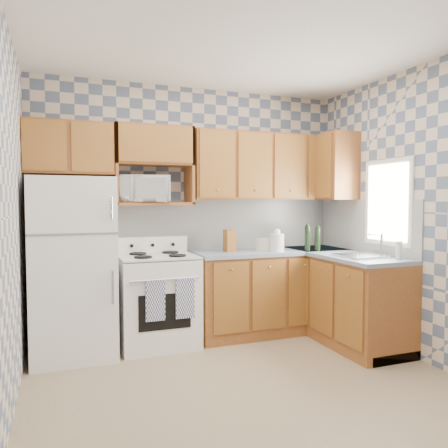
{
  "coord_description": "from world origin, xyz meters",
  "views": [
    {
      "loc": [
        -1.38,
        -3.05,
        1.46
      ],
      "look_at": [
        0.05,
        0.75,
        1.25
      ],
      "focal_mm": 35.0,
      "sensor_mm": 36.0,
      "label": 1
    }
  ],
  "objects_px": {
    "refrigerator": "(73,268)",
    "stove_body": "(158,301)",
    "microwave": "(144,189)",
    "electric_kettle": "(277,243)"
  },
  "relations": [
    {
      "from": "electric_kettle",
      "to": "refrigerator",
      "type": "bearing_deg",
      "value": 176.75
    },
    {
      "from": "refrigerator",
      "to": "stove_body",
      "type": "xyz_separation_m",
      "value": [
        0.8,
        0.03,
        -0.39
      ]
    },
    {
      "from": "refrigerator",
      "to": "microwave",
      "type": "bearing_deg",
      "value": 13.48
    },
    {
      "from": "refrigerator",
      "to": "stove_body",
      "type": "height_order",
      "value": "refrigerator"
    },
    {
      "from": "microwave",
      "to": "electric_kettle",
      "type": "relative_size",
      "value": 2.58
    },
    {
      "from": "refrigerator",
      "to": "stove_body",
      "type": "bearing_deg",
      "value": 1.78
    },
    {
      "from": "microwave",
      "to": "refrigerator",
      "type": "bearing_deg",
      "value": -159.17
    },
    {
      "from": "stove_body",
      "to": "refrigerator",
      "type": "bearing_deg",
      "value": -178.22
    },
    {
      "from": "stove_body",
      "to": "microwave",
      "type": "xyz_separation_m",
      "value": [
        -0.1,
        0.14,
        1.14
      ]
    },
    {
      "from": "stove_body",
      "to": "electric_kettle",
      "type": "height_order",
      "value": "electric_kettle"
    }
  ]
}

